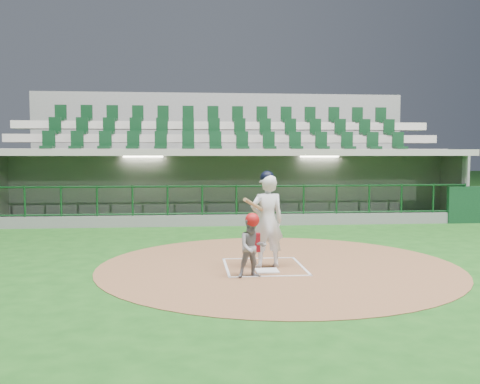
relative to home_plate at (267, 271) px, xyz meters
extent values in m
plane|color=#174814|center=(0.00, 0.70, -0.02)|extent=(120.00, 120.00, 0.00)
cylinder|color=brown|center=(0.30, 0.50, -0.02)|extent=(7.20, 7.20, 0.01)
cube|color=silver|center=(0.00, 0.00, 0.00)|extent=(0.43, 0.43, 0.02)
cube|color=white|center=(-0.75, 0.40, 0.00)|extent=(0.05, 1.80, 0.01)
cube|color=white|center=(0.75, 0.40, 0.00)|extent=(0.05, 1.80, 0.01)
cube|color=silver|center=(0.00, 1.25, 0.00)|extent=(1.55, 0.05, 0.01)
cube|color=white|center=(0.00, -0.45, 0.00)|extent=(1.55, 0.05, 0.01)
cube|color=slate|center=(0.00, 8.20, -0.57)|extent=(15.00, 3.00, 0.10)
cube|color=slate|center=(0.00, 9.80, 0.83)|extent=(15.00, 0.20, 2.70)
cube|color=#B5B2A0|center=(0.00, 9.68, 1.08)|extent=(13.50, 0.04, 0.90)
cube|color=slate|center=(-7.50, 8.20, 0.83)|extent=(0.20, 3.00, 2.70)
cube|color=slate|center=(7.50, 8.20, 0.83)|extent=(0.20, 3.00, 2.70)
cube|color=gray|center=(0.00, 7.95, 2.28)|extent=(15.40, 3.50, 0.20)
cube|color=slate|center=(0.00, 6.65, 0.13)|extent=(15.00, 0.15, 0.40)
cube|color=black|center=(0.00, 6.65, 1.70)|extent=(15.00, 0.01, 0.95)
cube|color=brown|center=(0.00, 9.25, -0.30)|extent=(12.75, 0.40, 0.45)
cube|color=white|center=(-3.00, 8.20, 2.15)|extent=(1.30, 0.35, 0.04)
cube|color=white|center=(3.00, 8.20, 2.15)|extent=(1.30, 0.35, 0.04)
cube|color=black|center=(7.80, 6.60, 0.58)|extent=(1.80, 0.18, 1.20)
imported|color=#A31D11|center=(-4.08, 8.97, 0.42)|extent=(1.34, 0.93, 1.89)
imported|color=maroon|center=(-2.34, 9.12, 0.31)|extent=(1.06, 0.76, 1.66)
imported|color=#AB1312|center=(2.42, 9.24, 0.26)|extent=(0.88, 0.71, 1.57)
imported|color=maroon|center=(4.71, 9.09, 0.30)|extent=(1.59, 0.79, 1.64)
cube|color=gray|center=(0.00, 11.45, 1.13)|extent=(17.00, 6.50, 2.50)
cube|color=#AAA49A|center=(0.00, 9.95, 2.28)|extent=(16.60, 0.95, 0.30)
cube|color=#9B968C|center=(0.00, 10.90, 2.83)|extent=(16.60, 0.95, 0.30)
cube|color=#AFA99E|center=(0.00, 11.85, 3.38)|extent=(16.60, 0.95, 0.30)
cube|color=slate|center=(0.00, 14.80, 2.50)|extent=(17.00, 0.25, 5.05)
imported|color=white|center=(0.05, 0.37, 0.90)|extent=(0.72, 0.53, 1.83)
sphere|color=black|center=(0.05, 0.37, 1.76)|extent=(0.28, 0.28, 0.28)
cylinder|color=#A6794C|center=(-0.20, 0.12, 1.23)|extent=(0.58, 0.79, 0.39)
imported|color=gray|center=(-0.34, -0.46, 0.54)|extent=(0.59, 0.49, 1.09)
sphere|color=#B41315|center=(-0.34, -0.46, 1.03)|extent=(0.26, 0.26, 0.26)
cube|color=#A1111D|center=(-0.34, -0.31, 0.60)|extent=(0.32, 0.10, 0.35)
camera|label=1|loc=(-1.46, -9.97, 2.21)|focal=40.00mm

